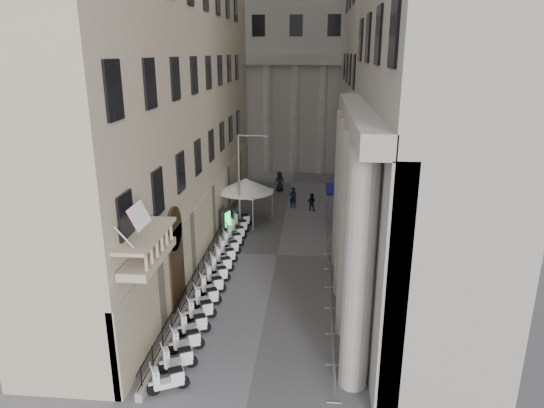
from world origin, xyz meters
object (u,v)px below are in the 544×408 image
Objects in this scene: street_lamp at (242,174)px; pedestrian_b at (311,202)px; pedestrian_a at (293,197)px; security_tent at (241,183)px; scooter_0 at (170,391)px; info_kiosk at (226,222)px.

pedestrian_b is at bearing 49.15° from street_lamp.
security_tent is at bearing 14.63° from pedestrian_a.
pedestrian_a is (3.79, 25.20, 0.94)m from scooter_0.
info_kiosk is at bearing -23.41° from scooter_0.
info_kiosk is 1.28× the size of pedestrian_b.
scooter_0 is 19.84m from street_lamp.
street_lamp reaches higher than info_kiosk.
pedestrian_b is (6.37, 6.43, -0.24)m from info_kiosk.
security_tent is (-0.32, 21.94, 3.03)m from scooter_0.
info_kiosk is (-1.10, -1.35, -3.38)m from street_lamp.
pedestrian_b is (1.67, -0.76, -0.15)m from pedestrian_a.
info_kiosk is 9.06m from pedestrian_b.
street_lamp is 3.68× the size of info_kiosk.
scooter_0 is at bearing 57.72° from pedestrian_a.
info_kiosk is (-0.59, -3.95, -2.00)m from security_tent.
scooter_0 is 22.15m from security_tent.
info_kiosk is at bearing 33.11° from pedestrian_a.
security_tent is 5.64m from pedestrian_a.
scooter_0 is 0.34× the size of security_tent.
pedestrian_b is (5.27, 5.08, -3.61)m from street_lamp.
street_lamp is 7.69m from pedestrian_a.
pedestrian_b is at bearing 23.30° from security_tent.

